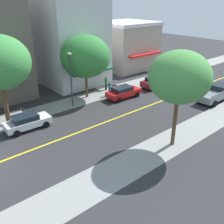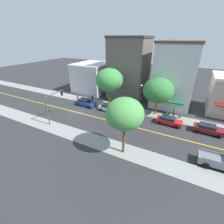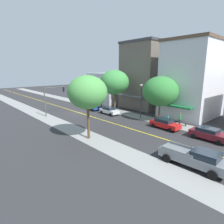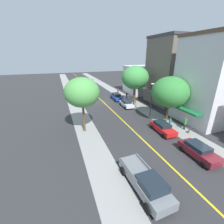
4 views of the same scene
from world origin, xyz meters
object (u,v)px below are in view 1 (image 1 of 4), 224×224
at_px(parking_meter, 23,112).
at_px(street_lamp, 71,74).
at_px(small_dog, 114,86).
at_px(street_tree_right_corner, 85,56).
at_px(white_sedan_left_curb, 27,122).
at_px(street_tree_left_far, 180,77).
at_px(maroon_sedan_left_curb, 156,82).
at_px(grey_pickup_truck, 216,93).
at_px(red_sedan_left_curb, 123,92).
at_px(pedestrian_green_shirt, 106,83).
at_px(pedestrian_teal_shirt, 109,88).

height_order(parking_meter, street_lamp, street_lamp).
height_order(street_lamp, small_dog, street_lamp).
xyz_separation_m(street_tree_right_corner, white_sedan_left_curb, (3.29, -9.24, -4.30)).
bearing_deg(street_tree_left_far, maroon_sedan_left_curb, 135.84).
relative_size(maroon_sedan_left_curb, small_dog, 6.99).
bearing_deg(street_lamp, grey_pickup_truck, 55.58).
height_order(street_tree_right_corner, white_sedan_left_curb, street_tree_right_corner).
bearing_deg(small_dog, grey_pickup_truck, -11.27).
height_order(street_tree_right_corner, maroon_sedan_left_curb, street_tree_right_corner).
bearing_deg(grey_pickup_truck, red_sedan_left_curb, 133.58).
height_order(street_tree_right_corner, street_tree_left_far, street_tree_left_far).
bearing_deg(white_sedan_left_curb, pedestrian_green_shirt, 18.86).
relative_size(parking_meter, pedestrian_green_shirt, 0.71).
xyz_separation_m(red_sedan_left_curb, small_dog, (-3.49, 1.53, -0.42)).
bearing_deg(pedestrian_teal_shirt, parking_meter, -148.33).
height_order(street_tree_left_far, street_lamp, street_tree_left_far).
bearing_deg(street_lamp, pedestrian_green_shirt, 106.14).
xyz_separation_m(street_tree_right_corner, street_lamp, (1.35, -2.99, -1.26)).
distance_m(street_tree_left_far, red_sedan_left_curb, 12.60).
height_order(parking_meter, pedestrian_green_shirt, pedestrian_green_shirt).
bearing_deg(parking_meter, white_sedan_left_curb, -13.17).
bearing_deg(grey_pickup_truck, street_tree_left_far, -168.78).
bearing_deg(maroon_sedan_left_curb, small_dog, 144.83).
distance_m(maroon_sedan_left_curb, pedestrian_teal_shirt, 7.10).
xyz_separation_m(street_tree_right_corner, pedestrian_green_shirt, (-0.54, 3.54, -4.07)).
relative_size(street_tree_left_far, white_sedan_left_curb, 1.84).
height_order(parking_meter, maroon_sedan_left_curb, maroon_sedan_left_curb).
bearing_deg(pedestrian_teal_shirt, street_lamp, -148.30).
relative_size(street_tree_right_corner, grey_pickup_truck, 1.27).
distance_m(street_lamp, maroon_sedan_left_curb, 12.85).
bearing_deg(pedestrian_teal_shirt, grey_pickup_truck, -15.90).
bearing_deg(pedestrian_green_shirt, parking_meter, -36.09).
relative_size(red_sedan_left_curb, grey_pickup_truck, 0.75).
distance_m(street_tree_left_far, parking_meter, 15.62).
height_order(street_tree_left_far, white_sedan_left_curb, street_tree_left_far).
relative_size(pedestrian_teal_shirt, small_dog, 2.76).
distance_m(street_tree_left_far, pedestrian_green_shirt, 15.95).
distance_m(street_lamp, red_sedan_left_curb, 7.12).
height_order(maroon_sedan_left_curb, pedestrian_teal_shirt, pedestrian_teal_shirt).
relative_size(street_tree_left_far, maroon_sedan_left_curb, 1.76).
relative_size(maroon_sedan_left_curb, pedestrian_teal_shirt, 2.53).
bearing_deg(grey_pickup_truck, street_tree_right_corner, 133.30).
bearing_deg(red_sedan_left_curb, pedestrian_teal_shirt, 112.82).
relative_size(white_sedan_left_curb, maroon_sedan_left_curb, 0.96).
distance_m(street_tree_right_corner, street_lamp, 3.51).
relative_size(street_tree_left_far, small_dog, 12.30).
height_order(street_tree_left_far, small_dog, street_tree_left_far).
distance_m(parking_meter, small_dog, 13.59).
relative_size(street_tree_left_far, red_sedan_left_curb, 1.77).
xyz_separation_m(maroon_sedan_left_curb, pedestrian_green_shirt, (-3.70, -5.83, 0.18)).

